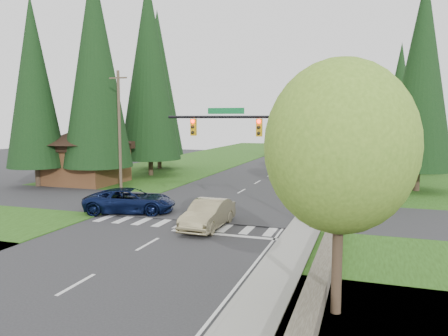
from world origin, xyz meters
The scene contains 34 objects.
ground centered at (0.00, 0.00, 0.00)m, with size 120.00×120.00×0.00m, color #28282B.
grass_east centered at (13.00, 20.00, 0.03)m, with size 14.00×110.00×0.06m, color #244211.
grass_west centered at (-13.00, 20.00, 0.03)m, with size 14.00×110.00×0.06m, color #244211.
cross_street centered at (0.00, 8.00, 0.00)m, with size 120.00×8.00×0.10m, color #28282B.
sidewalk_east centered at (6.90, 22.00, 0.07)m, with size 1.80×80.00×0.13m, color gray.
curb_east centered at (6.05, 22.00, 0.07)m, with size 0.20×80.00×0.13m, color gray.
stone_wall_south centered at (8.60, -3.00, 0.35)m, with size 0.70×14.00×0.70m, color #4C4438.
stone_wall_north centered at (8.60, 30.00, 0.35)m, with size 0.70×40.00×0.70m, color #4C4438.
traffic_signal centered at (4.37, 4.50, 4.98)m, with size 8.70×0.37×6.80m.
brown_building centered at (-15.00, 15.00, 3.14)m, with size 8.40×8.40×5.40m.
utility_pole centered at (-9.50, 12.00, 5.14)m, with size 1.60×0.24×10.00m.
decid_tree_0 centered at (9.20, 14.00, 5.60)m, with size 4.80×4.80×8.37m.
decid_tree_1 centered at (9.30, 21.00, 5.80)m, with size 5.20×5.20×8.80m.
decid_tree_2 centered at (9.10, 28.00, 5.93)m, with size 5.00×5.00×8.82m.
decid_tree_3 centered at (9.20, 35.00, 5.66)m, with size 5.00×5.00×8.55m.
decid_tree_4 centered at (9.30, 42.00, 6.06)m, with size 5.40×5.40×9.18m.
decid_tree_5 centered at (9.10, 49.00, 5.53)m, with size 4.80×4.80×8.30m.
decid_tree_6 centered at (9.20, 56.00, 5.86)m, with size 5.20×5.20×8.86m.
decid_tree_south centered at (9.30, -6.00, 5.27)m, with size 4.60×4.60×7.92m.
conifer_w_a centered at (-13.00, 14.00, 10.79)m, with size 6.12×6.12×19.80m.
conifer_w_b centered at (-16.00, 18.00, 9.79)m, with size 5.44×5.44×17.80m.
conifer_w_c centered at (-12.00, 22.00, 11.29)m, with size 6.46×6.46×20.80m.
conifer_w_d centered at (-18.00, 12.00, 9.29)m, with size 5.10×5.10×16.80m.
conifer_w_e centered at (-14.00, 28.00, 10.29)m, with size 5.78×5.78×18.80m.
conifer_e_a centered at (14.00, 20.00, 9.79)m, with size 5.44×5.44×17.80m.
conifer_e_b centered at (15.00, 34.00, 10.79)m, with size 6.12×6.12×19.80m.
conifer_e_c centered at (14.00, 48.00, 9.29)m, with size 5.10×5.10×16.80m.
sedan_champagne centered at (1.70, 2.88, 0.80)m, with size 1.68×4.83×1.59m, color tan.
suv_navy centered at (-4.48, 5.00, 0.81)m, with size 2.67×5.80×1.61m, color #0A1335.
parked_car_a centered at (5.55, 19.67, 0.83)m, with size 1.95×4.85×1.65m, color silver.
parked_car_b centered at (4.20, 28.64, 0.65)m, with size 1.81×4.45×1.29m, color gray.
parked_car_c centered at (4.39, 31.65, 0.80)m, with size 1.70×4.87×1.60m, color #A3A2A7.
parked_car_d centered at (4.20, 37.10, 0.69)m, with size 1.64×4.07×1.39m, color white.
parked_car_e centered at (5.60, 47.01, 0.73)m, with size 2.04×5.01×1.45m, color #A6A7AB.
Camera 1 is at (10.12, -19.52, 6.12)m, focal length 35.00 mm.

